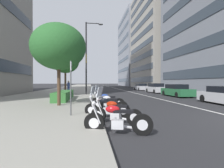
{
  "coord_description": "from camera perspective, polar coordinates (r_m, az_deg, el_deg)",
  "views": [
    {
      "loc": [
        -5.6,
        6.85,
        1.66
      ],
      "look_at": [
        13.64,
        4.31,
        1.46
      ],
      "focal_mm": 26.68,
      "sensor_mm": 36.0,
      "label": 1
    }
  ],
  "objects": [
    {
      "name": "sidewalk_right_plaza",
      "position": [
        35.9,
        -14.47,
        -1.95
      ],
      "size": [
        160.0,
        9.66,
        0.15
      ],
      "primitive_type": "cube",
      "color": "gray",
      "rests_on": "ground"
    },
    {
      "name": "car_mid_block_traffic",
      "position": [
        20.97,
        21.25,
        -2.15
      ],
      "size": [
        4.69,
        1.92,
        1.43
      ],
      "rotation": [
        0.0,
        0.0,
        0.01
      ],
      "color": "#236038",
      "rests_on": "ground"
    },
    {
      "name": "motorcycle_mid_row",
      "position": [
        10.65,
        -1.85,
        -5.96
      ],
      "size": [
        0.88,
        2.14,
        1.49
      ],
      "rotation": [
        0.0,
        0.0,
        1.26
      ],
      "color": "black",
      "rests_on": "ground"
    },
    {
      "name": "car_far_down_avenue",
      "position": [
        35.09,
        9.8,
        -1.05
      ],
      "size": [
        4.48,
        1.91,
        1.38
      ],
      "rotation": [
        0.0,
        0.0,
        0.02
      ],
      "color": "#B7B7BC",
      "rests_on": "ground"
    },
    {
      "name": "office_tower_near_left",
      "position": [
        81.46,
        8.66,
        10.97
      ],
      "size": [
        26.22,
        14.29,
        32.65
      ],
      "color": "gray",
      "rests_on": "ground"
    },
    {
      "name": "office_tower_far_left_down_avenue",
      "position": [
        57.1,
        18.47,
        14.57
      ],
      "size": [
        24.18,
        18.16,
        30.94
      ],
      "color": "gray",
      "rests_on": "ground"
    },
    {
      "name": "street_lamp_with_banners",
      "position": [
        21.34,
        -8.08,
        10.7
      ],
      "size": [
        1.26,
        2.21,
        8.99
      ],
      "color": "#232326",
      "rests_on": "sidewalk_right_plaza"
    },
    {
      "name": "motorcycle_under_tarp",
      "position": [
        6.76,
        0.95,
        -9.83
      ],
      "size": [
        1.14,
        1.95,
        1.48
      ],
      "rotation": [
        0.0,
        0.0,
        1.07
      ],
      "color": "black",
      "rests_on": "ground"
    },
    {
      "name": "motorcycle_far_end_row",
      "position": [
        9.38,
        -0.99,
        -7.03
      ],
      "size": [
        1.07,
        1.94,
        1.1
      ],
      "rotation": [
        0.0,
        0.0,
        1.1
      ],
      "color": "black",
      "rests_on": "ground"
    },
    {
      "name": "street_tree_by_lamp_post",
      "position": [
        19.96,
        -15.69,
        7.36
      ],
      "size": [
        3.09,
        3.09,
        5.2
      ],
      "color": "#473323",
      "rests_on": "sidewalk_right_plaza"
    },
    {
      "name": "motorcycle_by_sign_pole",
      "position": [
        8.04,
        -1.97,
        -8.15
      ],
      "size": [
        0.86,
        2.14,
        1.48
      ],
      "rotation": [
        0.0,
        0.0,
        1.27
      ],
      "color": "black",
      "rests_on": "ground"
    },
    {
      "name": "motorcycle_nearest_camera",
      "position": [
        5.46,
        1.76,
        -12.49
      ],
      "size": [
        0.84,
        2.16,
        1.12
      ],
      "rotation": [
        0.0,
        0.0,
        1.28
      ],
      "color": "black",
      "rests_on": "ground"
    },
    {
      "name": "street_tree_far_plaza",
      "position": [
        11.66,
        -17.78,
        12.0
      ],
      "size": [
        3.53,
        3.53,
        5.33
      ],
      "color": "#473323",
      "rests_on": "sidewalk_right_plaza"
    },
    {
      "name": "clipped_hedge_bed",
      "position": [
        15.34,
        -16.17,
        -3.73
      ],
      "size": [
        5.67,
        1.1,
        0.72
      ],
      "primitive_type": "cube",
      "color": "#337033",
      "rests_on": "sidewalk_right_plaza"
    },
    {
      "name": "lane_centre_stripe",
      "position": [
        41.21,
        2.05,
        -1.71
      ],
      "size": [
        110.0,
        0.16,
        0.01
      ],
      "primitive_type": "cube",
      "color": "silver",
      "rests_on": "ground"
    },
    {
      "name": "pedestrian_on_plaza",
      "position": [
        21.59,
        -14.67,
        -1.15
      ],
      "size": [
        0.46,
        0.36,
        1.7
      ],
      "rotation": [
        0.0,
        0.0,
        4.99
      ],
      "color": "#33478C",
      "rests_on": "sidewalk_right_plaza"
    },
    {
      "name": "parking_sign_by_curb",
      "position": [
        7.82,
        -13.92,
        0.51
      ],
      "size": [
        0.32,
        0.06,
        2.5
      ],
      "color": "#47494C",
      "rests_on": "sidewalk_right_plaza"
    },
    {
      "name": "car_approaching_light",
      "position": [
        27.29,
        14.71,
        -1.43
      ],
      "size": [
        4.61,
        1.89,
        1.5
      ],
      "rotation": [
        0.0,
        0.0,
        0.01
      ],
      "color": "#B7B7BC",
      "rests_on": "ground"
    }
  ]
}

